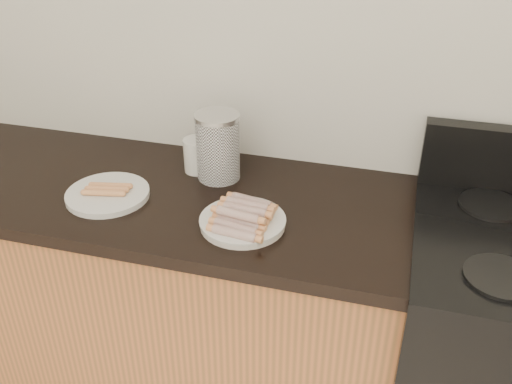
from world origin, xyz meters
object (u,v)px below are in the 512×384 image
(side_plate, at_px, (108,194))
(mug, at_px, (197,155))
(main_plate, at_px, (243,223))
(canister, at_px, (218,147))

(side_plate, height_order, mug, mug)
(side_plate, bearing_deg, main_plate, -4.92)
(side_plate, relative_size, canister, 1.16)
(main_plate, xyz_separation_m, mug, (-0.23, 0.27, 0.05))
(canister, bearing_deg, mug, 163.00)
(main_plate, height_order, side_plate, side_plate)
(canister, height_order, mug, canister)
(main_plate, distance_m, mug, 0.36)
(main_plate, distance_m, canister, 0.31)
(canister, bearing_deg, side_plate, -143.85)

